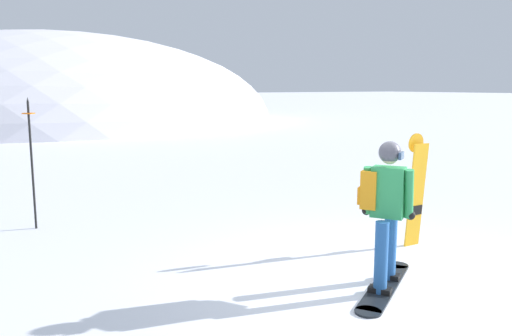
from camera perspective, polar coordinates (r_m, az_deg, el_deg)
ground_plane at (r=6.57m, az=13.33°, el=-12.01°), size 300.00×300.00×0.00m
ridge_peak_main at (r=36.02m, az=-20.93°, el=4.69°), size 28.10×25.29×11.33m
snowboarder_main at (r=6.16m, az=13.88°, el=-4.50°), size 1.58×1.14×1.71m
spare_snowboard at (r=7.89m, az=17.07°, el=-2.27°), size 0.28×0.14×1.66m
piste_marker_near at (r=9.16m, az=-23.33°, el=1.30°), size 0.20×0.20×2.15m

